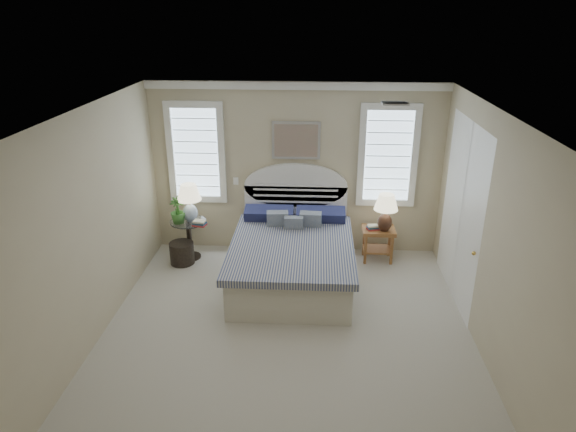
# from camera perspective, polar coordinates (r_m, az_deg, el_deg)

# --- Properties ---
(floor) EXTENTS (4.50, 5.00, 0.01)m
(floor) POSITION_cam_1_polar(r_m,az_deg,el_deg) (6.36, -0.19, -13.36)
(floor) COLOR #B9B09E
(floor) RESTS_ON ground
(ceiling) EXTENTS (4.50, 5.00, 0.01)m
(ceiling) POSITION_cam_1_polar(r_m,az_deg,el_deg) (5.27, -0.23, 11.27)
(ceiling) COLOR white
(ceiling) RESTS_ON wall_back
(wall_back) EXTENTS (4.50, 0.02, 2.70)m
(wall_back) POSITION_cam_1_polar(r_m,az_deg,el_deg) (8.02, 0.89, 5.19)
(wall_back) COLOR #BEAF8E
(wall_back) RESTS_ON floor
(wall_left) EXTENTS (0.02, 5.00, 2.70)m
(wall_left) POSITION_cam_1_polar(r_m,az_deg,el_deg) (6.23, -21.35, -1.57)
(wall_left) COLOR #BEAF8E
(wall_left) RESTS_ON floor
(wall_right) EXTENTS (0.02, 5.00, 2.70)m
(wall_right) POSITION_cam_1_polar(r_m,az_deg,el_deg) (5.99, 21.83, -2.58)
(wall_right) COLOR #BEAF8E
(wall_right) RESTS_ON floor
(crown_molding) EXTENTS (4.50, 0.08, 0.12)m
(crown_molding) POSITION_cam_1_polar(r_m,az_deg,el_deg) (7.70, 0.93, 14.31)
(crown_molding) COLOR white
(crown_molding) RESTS_ON wall_back
(hvac_vent) EXTENTS (0.30, 0.20, 0.02)m
(hvac_vent) POSITION_cam_1_polar(r_m,az_deg,el_deg) (6.11, 11.82, 12.15)
(hvac_vent) COLOR #B2B2B2
(hvac_vent) RESTS_ON ceiling
(switch_plate) EXTENTS (0.08, 0.01, 0.12)m
(switch_plate) POSITION_cam_1_polar(r_m,az_deg,el_deg) (8.16, -5.82, 3.90)
(switch_plate) COLOR white
(switch_plate) RESTS_ON wall_back
(window_left) EXTENTS (0.90, 0.06, 1.60)m
(window_left) POSITION_cam_1_polar(r_m,az_deg,el_deg) (8.14, -10.15, 6.93)
(window_left) COLOR #C9E7FF
(window_left) RESTS_ON wall_back
(window_right) EXTENTS (0.90, 0.06, 1.60)m
(window_right) POSITION_cam_1_polar(r_m,az_deg,el_deg) (8.00, 11.03, 6.59)
(window_right) COLOR #C9E7FF
(window_right) RESTS_ON wall_back
(painting) EXTENTS (0.74, 0.04, 0.58)m
(painting) POSITION_cam_1_polar(r_m,az_deg,el_deg) (7.86, 0.90, 8.38)
(painting) COLOR silver
(painting) RESTS_ON wall_back
(closet_door) EXTENTS (0.02, 1.80, 2.40)m
(closet_door) POSITION_cam_1_polar(r_m,az_deg,el_deg) (7.10, 18.69, 0.37)
(closet_door) COLOR white
(closet_door) RESTS_ON floor
(bed) EXTENTS (1.72, 2.28, 1.47)m
(bed) POSITION_cam_1_polar(r_m,az_deg,el_deg) (7.41, 0.49, -4.35)
(bed) COLOR beige
(bed) RESTS_ON floor
(side_table_left) EXTENTS (0.56, 0.56, 0.63)m
(side_table_left) POSITION_cam_1_polar(r_m,az_deg,el_deg) (8.18, -10.93, -2.11)
(side_table_left) COLOR black
(side_table_left) RESTS_ON floor
(nightstand_right) EXTENTS (0.50, 0.40, 0.53)m
(nightstand_right) POSITION_cam_1_polar(r_m,az_deg,el_deg) (8.09, 9.99, -2.33)
(nightstand_right) COLOR #9E6834
(nightstand_right) RESTS_ON floor
(floor_pot) EXTENTS (0.44, 0.44, 0.34)m
(floor_pot) POSITION_cam_1_polar(r_m,az_deg,el_deg) (8.12, -11.70, -4.05)
(floor_pot) COLOR black
(floor_pot) RESTS_ON floor
(lamp_left) EXTENTS (0.41, 0.41, 0.60)m
(lamp_left) POSITION_cam_1_polar(r_m,az_deg,el_deg) (7.94, -10.92, 1.90)
(lamp_left) COLOR white
(lamp_left) RESTS_ON side_table_left
(lamp_right) EXTENTS (0.39, 0.39, 0.59)m
(lamp_right) POSITION_cam_1_polar(r_m,az_deg,el_deg) (7.85, 10.82, 0.84)
(lamp_right) COLOR black
(lamp_right) RESTS_ON nightstand_right
(potted_plant) EXTENTS (0.24, 0.24, 0.41)m
(potted_plant) POSITION_cam_1_polar(r_m,az_deg,el_deg) (7.96, -12.17, 0.62)
(potted_plant) COLOR #356628
(potted_plant) RESTS_ON side_table_left
(books_left) EXTENTS (0.23, 0.19, 0.08)m
(books_left) POSITION_cam_1_polar(r_m,az_deg,el_deg) (7.86, -9.81, -0.80)
(books_left) COLOR #A32829
(books_left) RESTS_ON side_table_left
(books_right) EXTENTS (0.20, 0.16, 0.07)m
(books_right) POSITION_cam_1_polar(r_m,az_deg,el_deg) (7.97, 9.40, -1.26)
(books_right) COLOR #A32829
(books_right) RESTS_ON nightstand_right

